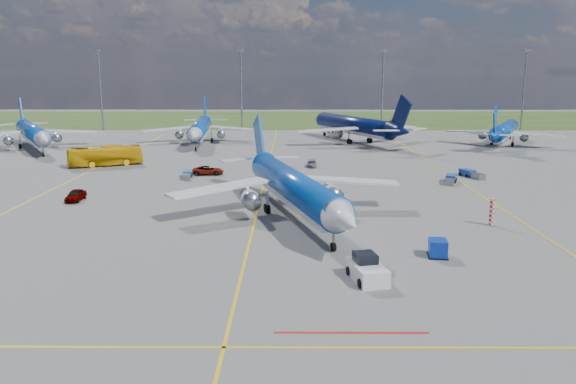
{
  "coord_description": "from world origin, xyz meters",
  "views": [
    {
      "loc": [
        4.09,
        -51.41,
        16.44
      ],
      "look_at": [
        3.78,
        6.62,
        4.0
      ],
      "focal_mm": 35.0,
      "sensor_mm": 36.0,
      "label": 1
    }
  ],
  "objects_px": {
    "warning_post": "(492,212)",
    "uld_container": "(438,248)",
    "baggage_tug_c": "(187,175)",
    "service_car_c": "(312,164)",
    "baggage_tug_w": "(450,179)",
    "bg_jet_ne": "(503,144)",
    "pushback_tug": "(367,270)",
    "bg_jet_nw": "(34,149)",
    "bg_jet_nnw": "(201,144)",
    "main_airliner": "(293,217)",
    "service_car_b": "(208,170)",
    "bg_jet_n": "(353,142)",
    "baggage_tug_e": "(471,174)",
    "service_car_a": "(76,195)",
    "apron_bus": "(105,156)"
  },
  "relations": [
    {
      "from": "service_car_a",
      "to": "baggage_tug_c",
      "type": "height_order",
      "value": "service_car_a"
    },
    {
      "from": "main_airliner",
      "to": "baggage_tug_w",
      "type": "height_order",
      "value": "main_airliner"
    },
    {
      "from": "service_car_c",
      "to": "baggage_tug_e",
      "type": "height_order",
      "value": "service_car_c"
    },
    {
      "from": "service_car_c",
      "to": "baggage_tug_w",
      "type": "xyz_separation_m",
      "value": [
        20.5,
        -14.55,
        -0.04
      ]
    },
    {
      "from": "bg_jet_nnw",
      "to": "baggage_tug_c",
      "type": "bearing_deg",
      "value": -88.19
    },
    {
      "from": "apron_bus",
      "to": "baggage_tug_w",
      "type": "height_order",
      "value": "apron_bus"
    },
    {
      "from": "bg_jet_ne",
      "to": "service_car_c",
      "type": "height_order",
      "value": "bg_jet_ne"
    },
    {
      "from": "bg_jet_nnw",
      "to": "bg_jet_n",
      "type": "xyz_separation_m",
      "value": [
        36.08,
        3.13,
        0.0
      ]
    },
    {
      "from": "main_airliner",
      "to": "baggage_tug_c",
      "type": "height_order",
      "value": "main_airliner"
    },
    {
      "from": "warning_post",
      "to": "uld_container",
      "type": "xyz_separation_m",
      "value": [
        -8.55,
        -10.64,
        -0.72
      ]
    },
    {
      "from": "warning_post",
      "to": "pushback_tug",
      "type": "distance_m",
      "value": 22.87
    },
    {
      "from": "bg_jet_nnw",
      "to": "bg_jet_n",
      "type": "height_order",
      "value": "bg_jet_n"
    },
    {
      "from": "bg_jet_nw",
      "to": "bg_jet_n",
      "type": "height_order",
      "value": "bg_jet_n"
    },
    {
      "from": "bg_jet_ne",
      "to": "baggage_tug_w",
      "type": "distance_m",
      "value": 52.47
    },
    {
      "from": "bg_jet_nw",
      "to": "bg_jet_nnw",
      "type": "distance_m",
      "value": 36.19
    },
    {
      "from": "uld_container",
      "to": "baggage_tug_e",
      "type": "bearing_deg",
      "value": 76.6
    },
    {
      "from": "bg_jet_nw",
      "to": "baggage_tug_w",
      "type": "height_order",
      "value": "bg_jet_nw"
    },
    {
      "from": "service_car_a",
      "to": "warning_post",
      "type": "bearing_deg",
      "value": -14.32
    },
    {
      "from": "uld_container",
      "to": "service_car_b",
      "type": "bearing_deg",
      "value": 131.0
    },
    {
      "from": "bg_jet_nw",
      "to": "warning_post",
      "type": "bearing_deg",
      "value": -70.13
    },
    {
      "from": "warning_post",
      "to": "uld_container",
      "type": "bearing_deg",
      "value": -128.79
    },
    {
      "from": "bg_jet_nnw",
      "to": "baggage_tug_w",
      "type": "bearing_deg",
      "value": -50.63
    },
    {
      "from": "warning_post",
      "to": "uld_container",
      "type": "height_order",
      "value": "warning_post"
    },
    {
      "from": "bg_jet_n",
      "to": "bg_jet_nnw",
      "type": "bearing_deg",
      "value": -19.26
    },
    {
      "from": "warning_post",
      "to": "pushback_tug",
      "type": "xyz_separation_m",
      "value": [
        -15.77,
        -16.54,
        -0.66
      ]
    },
    {
      "from": "bg_jet_nnw",
      "to": "service_car_a",
      "type": "bearing_deg",
      "value": -100.93
    },
    {
      "from": "bg_jet_ne",
      "to": "baggage_tug_e",
      "type": "relative_size",
      "value": 7.05
    },
    {
      "from": "main_airliner",
      "to": "warning_post",
      "type": "bearing_deg",
      "value": -25.49
    },
    {
      "from": "bg_jet_ne",
      "to": "uld_container",
      "type": "relative_size",
      "value": 18.45
    },
    {
      "from": "warning_post",
      "to": "service_car_a",
      "type": "relative_size",
      "value": 0.69
    },
    {
      "from": "service_car_c",
      "to": "baggage_tug_e",
      "type": "distance_m",
      "value": 26.98
    },
    {
      "from": "bg_jet_nw",
      "to": "baggage_tug_c",
      "type": "height_order",
      "value": "bg_jet_nw"
    },
    {
      "from": "bg_jet_nnw",
      "to": "main_airliner",
      "type": "bearing_deg",
      "value": -76.83
    },
    {
      "from": "main_airliner",
      "to": "baggage_tug_e",
      "type": "bearing_deg",
      "value": 25.13
    },
    {
      "from": "service_car_b",
      "to": "bg_jet_nw",
      "type": "bearing_deg",
      "value": 50.06
    },
    {
      "from": "bg_jet_ne",
      "to": "pushback_tug",
      "type": "height_order",
      "value": "bg_jet_ne"
    },
    {
      "from": "baggage_tug_c",
      "to": "warning_post",
      "type": "bearing_deg",
      "value": -43.63
    },
    {
      "from": "pushback_tug",
      "to": "bg_jet_nnw",
      "type": "bearing_deg",
      "value": 94.99
    },
    {
      "from": "baggage_tug_w",
      "to": "baggage_tug_e",
      "type": "distance_m",
      "value": 6.49
    },
    {
      "from": "service_car_b",
      "to": "warning_post",
      "type": "bearing_deg",
      "value": -134.9
    },
    {
      "from": "baggage_tug_c",
      "to": "baggage_tug_e",
      "type": "bearing_deg",
      "value": -6.7
    },
    {
      "from": "service_car_b",
      "to": "baggage_tug_e",
      "type": "relative_size",
      "value": 0.98
    },
    {
      "from": "pushback_tug",
      "to": "baggage_tug_e",
      "type": "xyz_separation_m",
      "value": [
        22.59,
        45.15,
        -0.31
      ]
    },
    {
      "from": "pushback_tug",
      "to": "bg_jet_n",
      "type": "bearing_deg",
      "value": 72.25
    },
    {
      "from": "apron_bus",
      "to": "service_car_a",
      "type": "height_order",
      "value": "apron_bus"
    },
    {
      "from": "pushback_tug",
      "to": "bg_jet_nw",
      "type": "bearing_deg",
      "value": 116.25
    },
    {
      "from": "bg_jet_nw",
      "to": "bg_jet_nnw",
      "type": "relative_size",
      "value": 1.0
    },
    {
      "from": "apron_bus",
      "to": "bg_jet_nw",
      "type": "bearing_deg",
      "value": 20.41
    },
    {
      "from": "bg_jet_nw",
      "to": "apron_bus",
      "type": "xyz_separation_m",
      "value": [
        22.81,
        -22.02,
        1.79
      ]
    },
    {
      "from": "bg_jet_n",
      "to": "baggage_tug_c",
      "type": "relative_size",
      "value": 9.4
    }
  ]
}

